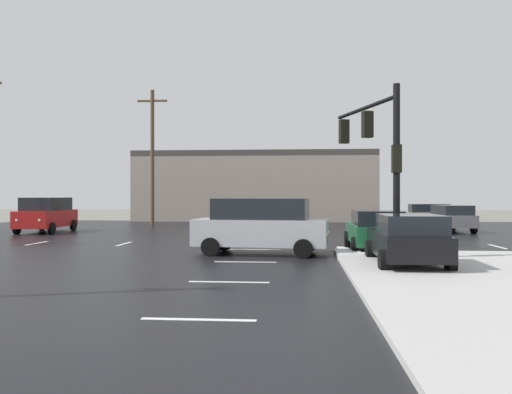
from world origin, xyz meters
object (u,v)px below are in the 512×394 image
Objects in this scene: sedan_black at (407,239)px; utility_pole_distant at (152,155)px; suv_silver at (261,225)px; sedan_green at (375,230)px; sedan_tan at (421,215)px; suv_red at (47,214)px; traffic_signal_mast at (377,145)px; sedan_grey at (449,218)px.

utility_pole_distant is (-13.89, 21.99, 4.31)m from sedan_black.
suv_silver reaches higher than sedan_black.
suv_silver is 1.10× the size of sedan_green.
suv_silver is at bearing -63.71° from utility_pole_distant.
sedan_tan is 23.92m from suv_red.
suv_silver is (-9.61, -17.46, 0.24)m from sedan_tan.
suv_silver is at bearing 64.19° from traffic_signal_mast.
sedan_grey is 0.47× the size of utility_pole_distant.
traffic_signal_mast reaches higher than sedan_green.
utility_pole_distant reaches higher than sedan_green.
suv_silver is 5.58m from sedan_black.
sedan_tan is 0.99× the size of sedan_grey.
suv_red is (-22.94, -6.76, 0.24)m from sedan_tan.
sedan_grey is at bearing -16.92° from utility_pole_distant.
suv_red reaches higher than sedan_tan.
sedan_black is 26.37m from utility_pole_distant.
suv_silver reaches higher than sedan_grey.
suv_red is (-23.52, -2.20, 0.24)m from sedan_grey.
sedan_black is 0.46× the size of utility_pole_distant.
sedan_grey is 23.63m from suv_red.
sedan_grey is 0.95× the size of suv_red.
sedan_grey is 17.01m from sedan_black.
suv_silver is 21.39m from utility_pole_distant.
utility_pole_distant reaches higher than suv_silver.
sedan_green is 4.49m from sedan_black.
suv_silver is 0.50× the size of utility_pole_distant.
traffic_signal_mast reaches higher than sedan_grey.
sedan_tan is at bearing -18.16° from sedan_green.
sedan_black is at bearing -28.64° from suv_silver.
suv_silver is 16.44m from sedan_grey.
suv_silver is 4.47m from sedan_green.
suv_silver is 1.01× the size of suv_red.
sedan_grey is at bearing -41.95° from traffic_signal_mast.
traffic_signal_mast is 15.11m from sedan_grey.
sedan_tan is 19.44m from utility_pole_distant.
sedan_green is 22.57m from utility_pole_distant.
suv_red is 1.08× the size of sedan_black.
suv_silver is (-4.09, 0.59, -2.82)m from traffic_signal_mast.
traffic_signal_mast is 1.22× the size of sedan_tan.
sedan_tan is 1.01× the size of sedan_green.
sedan_tan is (5.52, 18.05, -3.06)m from traffic_signal_mast.
sedan_green and sedan_black have the same top height.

